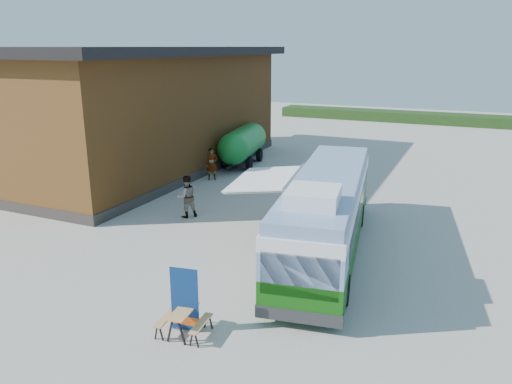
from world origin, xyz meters
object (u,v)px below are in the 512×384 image
at_px(bus, 326,211).
at_px(slurry_tanker, 243,143).
at_px(person_b, 186,196).
at_px(banner, 185,305).
at_px(picnic_table, 183,316).
at_px(person_a, 212,164).

relative_size(bus, slurry_tanker, 1.76).
bearing_deg(person_b, banner, 72.84).
bearing_deg(slurry_tanker, person_b, -87.83).
xyz_separation_m(picnic_table, person_a, (-7.29, 14.70, 0.41)).
xyz_separation_m(banner, person_a, (-7.23, 14.53, 0.18)).
height_order(bus, picnic_table, bus).
distance_m(banner, picnic_table, 0.29).
xyz_separation_m(banner, slurry_tanker, (-7.23, 18.74, 0.66)).
bearing_deg(slurry_tanker, picnic_table, -78.55).
xyz_separation_m(banner, picnic_table, (0.05, -0.17, -0.23)).
distance_m(picnic_table, person_a, 16.41).
distance_m(picnic_table, slurry_tanker, 20.29).
bearing_deg(banner, picnic_table, -81.69).
xyz_separation_m(bus, person_b, (-6.98, 1.47, -0.70)).
bearing_deg(person_a, banner, -93.52).
distance_m(person_b, slurry_tanker, 10.78).
xyz_separation_m(bus, picnic_table, (-1.89, -6.90, -1.14)).
relative_size(picnic_table, slurry_tanker, 0.21).
xyz_separation_m(picnic_table, person_b, (-5.09, 8.37, 0.44)).
distance_m(bus, person_b, 7.17).
distance_m(banner, person_a, 16.23).
bearing_deg(picnic_table, person_a, 110.32).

